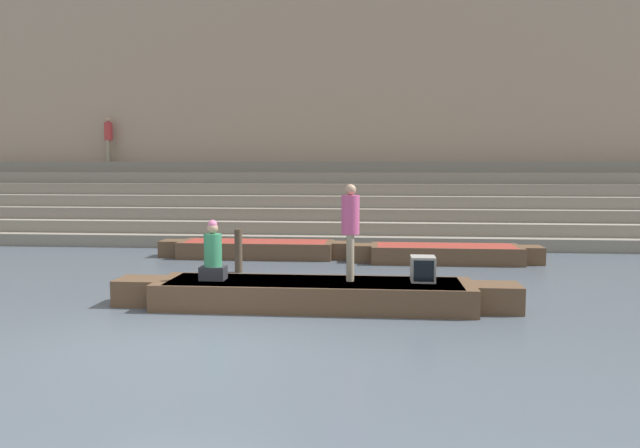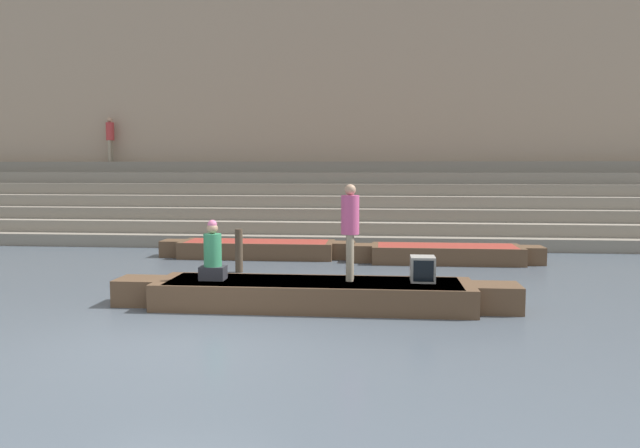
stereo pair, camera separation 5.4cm
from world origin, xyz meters
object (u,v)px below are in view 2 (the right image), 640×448
(person_standing, at_px, (350,225))
(mooring_post, at_px, (239,251))
(tv_set, at_px, (423,269))
(rowboat_main, at_px, (313,293))
(person_rowing, at_px, (213,255))
(moored_boat_distant, at_px, (257,249))
(person_on_steps, at_px, (110,136))
(moored_boat_shore, at_px, (446,253))

(person_standing, bearing_deg, mooring_post, 120.11)
(tv_set, bearing_deg, person_standing, 175.04)
(rowboat_main, xyz_separation_m, tv_set, (1.91, 0.15, 0.44))
(person_rowing, height_order, tv_set, person_rowing)
(person_standing, relative_size, mooring_post, 1.67)
(person_rowing, relative_size, tv_set, 2.31)
(person_standing, xyz_separation_m, mooring_post, (-2.77, 3.34, -0.95))
(person_standing, bearing_deg, moored_boat_distant, 106.44)
(moored_boat_distant, distance_m, person_on_steps, 9.16)
(rowboat_main, distance_m, tv_set, 1.97)
(rowboat_main, relative_size, person_rowing, 6.65)
(moored_boat_shore, distance_m, person_on_steps, 13.44)
(moored_boat_shore, bearing_deg, person_rowing, -124.81)
(tv_set, bearing_deg, person_rowing, 177.32)
(tv_set, bearing_deg, mooring_post, 135.17)
(tv_set, relative_size, mooring_post, 0.45)
(person_standing, distance_m, person_on_steps, 14.78)
(tv_set, relative_size, moored_boat_distant, 0.09)
(person_standing, xyz_separation_m, moored_boat_shore, (2.24, 5.31, -1.22))
(person_standing, relative_size, person_rowing, 1.59)
(tv_set, relative_size, person_on_steps, 0.29)
(person_on_steps, bearing_deg, tv_set, -51.18)
(rowboat_main, bearing_deg, tv_set, 4.20)
(tv_set, bearing_deg, rowboat_main, 179.11)
(person_standing, height_order, tv_set, person_standing)
(mooring_post, bearing_deg, moored_boat_shore, 21.49)
(moored_boat_distant, bearing_deg, person_rowing, -83.66)
(tv_set, distance_m, person_on_steps, 15.74)
(person_on_steps, bearing_deg, rowboat_main, -57.15)
(moored_boat_distant, height_order, person_on_steps, person_on_steps)
(tv_set, bearing_deg, moored_boat_distant, 120.01)
(person_standing, distance_m, tv_set, 1.49)
(moored_boat_distant, bearing_deg, moored_boat_shore, -2.54)
(rowboat_main, height_order, tv_set, tv_set)
(moored_boat_distant, height_order, mooring_post, mooring_post)
(mooring_post, xyz_separation_m, person_on_steps, (-6.58, 7.91, 3.09))
(mooring_post, bearing_deg, person_on_steps, 129.74)
(person_rowing, distance_m, person_on_steps, 13.61)
(rowboat_main, bearing_deg, person_on_steps, 127.17)
(person_standing, xyz_separation_m, moored_boat_distant, (-2.81, 5.77, -1.22))
(rowboat_main, bearing_deg, person_rowing, -179.49)
(person_standing, height_order, moored_boat_distant, person_standing)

